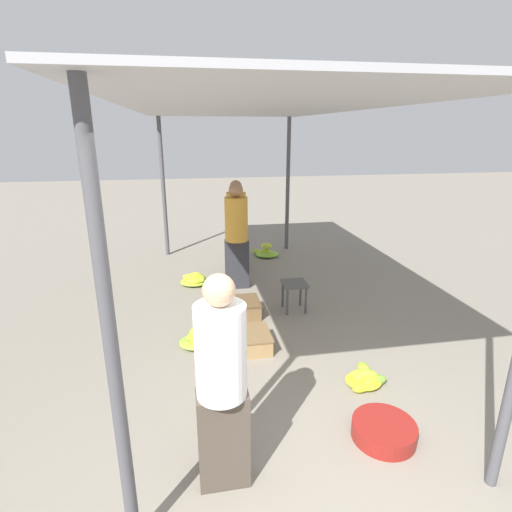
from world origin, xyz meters
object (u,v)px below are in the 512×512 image
(banana_pile_right_0, at_px, (365,379))
(crate_near, at_px, (242,308))
(crate_mid, at_px, (249,341))
(banana_pile_left_0, at_px, (195,280))
(vendor_foreground, at_px, (222,382))
(basin_black, at_px, (384,431))
(shopper_walking_far, at_px, (236,224))
(stool, at_px, (294,288))
(banana_pile_left_1, at_px, (198,337))
(banana_pile_right_1, at_px, (266,252))
(shopper_walking_mid, at_px, (237,235))

(banana_pile_right_0, bearing_deg, crate_near, 119.39)
(crate_mid, bearing_deg, banana_pile_left_0, 104.26)
(banana_pile_left_0, relative_size, crate_mid, 0.94)
(vendor_foreground, height_order, basin_black, vendor_foreground)
(banana_pile_right_0, xyz_separation_m, shopper_walking_far, (-0.84, 3.76, 0.79))
(stool, distance_m, banana_pile_left_1, 1.61)
(banana_pile_right_1, xyz_separation_m, crate_near, (-0.87, -2.63, 0.02))
(banana_pile_left_1, relative_size, crate_near, 0.91)
(banana_pile_left_1, bearing_deg, banana_pile_right_1, 65.56)
(banana_pile_left_1, relative_size, crate_mid, 0.87)
(basin_black, xyz_separation_m, banana_pile_left_1, (-1.50, 1.83, 0.02))
(banana_pile_right_0, height_order, crate_near, crate_near)
(banana_pile_left_1, distance_m, shopper_walking_mid, 2.08)
(stool, height_order, banana_pile_right_1, stool)
(shopper_walking_far, bearing_deg, banana_pile_right_1, 44.47)
(crate_near, bearing_deg, crate_mid, -93.07)
(stool, bearing_deg, basin_black, -87.97)
(banana_pile_left_0, xyz_separation_m, crate_mid, (0.56, -2.21, 0.03))
(basin_black, distance_m, banana_pile_left_0, 4.12)
(banana_pile_right_0, bearing_deg, banana_pile_left_1, 146.27)
(crate_near, bearing_deg, shopper_walking_far, 84.72)
(banana_pile_left_1, relative_size, banana_pile_right_0, 0.96)
(crate_near, xyz_separation_m, shopper_walking_far, (0.18, 1.95, 0.74))
(banana_pile_left_0, bearing_deg, banana_pile_right_0, -62.48)
(stool, xyz_separation_m, banana_pile_right_0, (0.25, -1.85, -0.27))
(vendor_foreground, distance_m, stool, 3.10)
(banana_pile_left_1, distance_m, crate_near, 0.95)
(crate_near, bearing_deg, basin_black, -71.33)
(stool, distance_m, shopper_walking_mid, 1.36)
(banana_pile_left_0, distance_m, shopper_walking_far, 1.28)
(banana_pile_left_1, distance_m, banana_pile_right_1, 3.65)
(banana_pile_left_1, xyz_separation_m, shopper_walking_far, (0.82, 2.65, 0.76))
(banana_pile_left_0, bearing_deg, crate_mid, -75.74)
(banana_pile_left_1, xyz_separation_m, banana_pile_right_1, (1.51, 3.33, -0.00))
(shopper_walking_far, bearing_deg, crate_near, -95.28)
(stool, bearing_deg, shopper_walking_mid, 123.66)
(banana_pile_right_0, xyz_separation_m, crate_mid, (-1.07, 0.91, 0.03))
(stool, distance_m, crate_mid, 1.27)
(stool, relative_size, banana_pile_left_0, 0.89)
(stool, relative_size, shopper_walking_mid, 0.25)
(basin_black, relative_size, shopper_walking_mid, 0.31)
(crate_near, bearing_deg, shopper_walking_mid, 86.22)
(shopper_walking_far, bearing_deg, vendor_foreground, -98.54)
(vendor_foreground, bearing_deg, banana_pile_left_0, 91.26)
(banana_pile_right_1, bearing_deg, banana_pile_left_1, -114.44)
(shopper_walking_mid, bearing_deg, shopper_walking_far, 82.87)
(vendor_foreground, height_order, shopper_walking_far, shopper_walking_far)
(banana_pile_right_0, height_order, shopper_walking_far, shopper_walking_far)
(banana_pile_left_1, height_order, crate_near, banana_pile_left_1)
(crate_near, bearing_deg, stool, 3.36)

